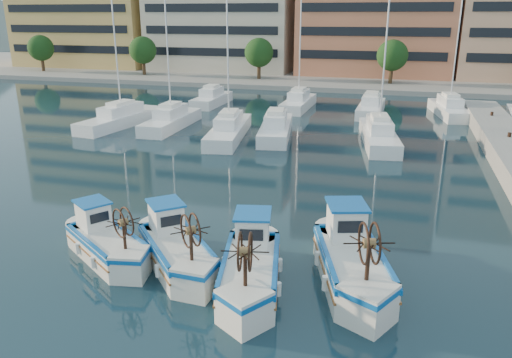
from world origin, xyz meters
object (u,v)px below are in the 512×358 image
object	(u,v)px
fishing_boat_a	(106,241)
fishing_boat_c	(251,265)
fishing_boat_b	(175,247)
fishing_boat_d	(351,259)

from	to	relation	value
fishing_boat_a	fishing_boat_c	bearing A→B (deg)	-60.51
fishing_boat_a	fishing_boat_b	bearing A→B (deg)	-52.98
fishing_boat_b	fishing_boat_c	bearing A→B (deg)	-53.60
fishing_boat_d	fishing_boat_c	bearing A→B (deg)	-175.67
fishing_boat_a	fishing_boat_c	xyz separation A→B (m)	(6.14, -0.49, 0.09)
fishing_boat_c	fishing_boat_d	xyz separation A→B (m)	(3.37, 1.35, 0.07)
fishing_boat_c	fishing_boat_d	distance (m)	3.63
fishing_boat_a	fishing_boat_c	size ratio (longest dim) A/B	0.88
fishing_boat_d	fishing_boat_b	bearing A→B (deg)	168.62
fishing_boat_d	fishing_boat_a	bearing A→B (deg)	167.62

